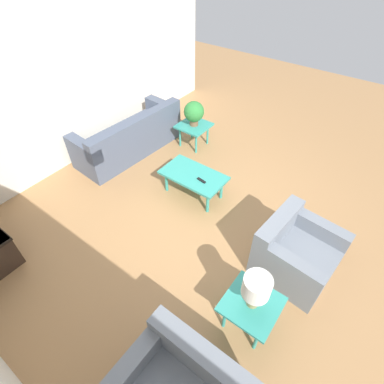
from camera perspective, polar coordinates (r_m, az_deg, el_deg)
The scene contains 10 objects.
ground_plane at distance 4.69m, azimuth 4.10°, elevation -5.46°, with size 14.00×14.00×0.00m, color #A87A4C.
wall_right at distance 5.77m, azimuth -22.75°, elevation 18.06°, with size 0.12×7.20×2.70m.
sofa at distance 6.00m, azimuth -11.70°, elevation 10.01°, with size 0.95×2.18×0.82m.
armchair at distance 4.14m, azimuth 18.98°, elevation -10.86°, with size 0.97×0.99×0.78m.
coffee_table at distance 4.85m, azimuth 0.29°, elevation 2.95°, with size 1.04×0.59×0.43m.
side_table_plant at distance 6.03m, azimuth 0.36°, elevation 12.18°, with size 0.58×0.58×0.46m.
side_table_lamp at distance 3.51m, azimuth 11.21°, elevation -20.52°, with size 0.58×0.58×0.46m.
potted_plant at distance 5.87m, azimuth 0.38°, elevation 14.96°, with size 0.39×0.39×0.48m.
table_lamp at distance 3.19m, azimuth 12.15°, elevation -17.51°, with size 0.29×0.29×0.47m.
remote_control at distance 4.69m, azimuth 1.81°, elevation 2.23°, with size 0.16×0.06×0.02m.
Camera 1 is at (-1.57, 2.68, 3.51)m, focal length 28.00 mm.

